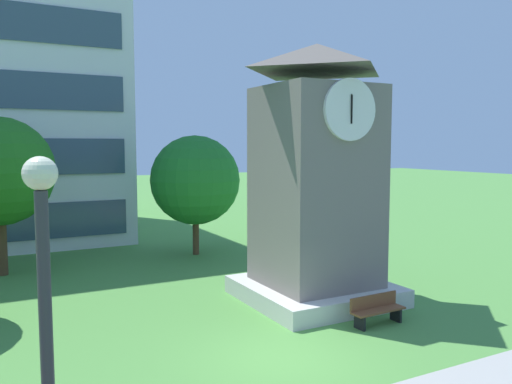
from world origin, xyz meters
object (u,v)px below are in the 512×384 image
tree_streetside (195,180)px  park_bench (377,309)px  clock_tower (316,190)px  street_lamp (46,339)px

tree_streetside → park_bench: bearing=-84.6°
clock_tower → park_bench: bearing=-86.1°
clock_tower → tree_streetside: (-0.92, 8.97, -0.19)m
clock_tower → tree_streetside: clock_tower is taller
park_bench → street_lamp: street_lamp is taller
clock_tower → park_bench: 4.52m
street_lamp → tree_streetside: bearing=64.2°
street_lamp → tree_streetside: (8.63, 17.81, 0.35)m
park_bench → street_lamp: 11.73m
clock_tower → park_bench: size_ratio=4.82×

